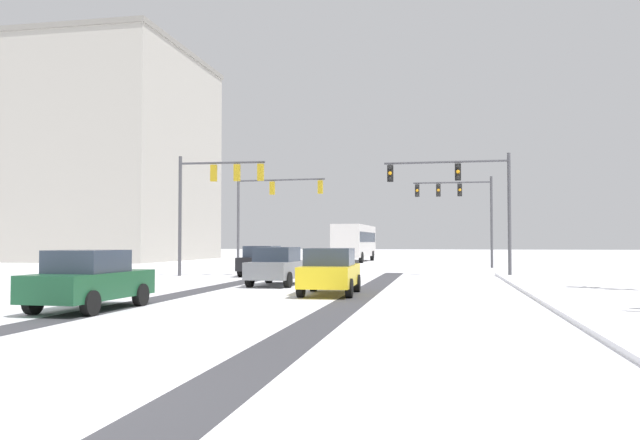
% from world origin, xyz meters
% --- Properties ---
extents(wheel_track_left_lane, '(1.07, 33.03, 0.01)m').
position_xyz_m(wheel_track_left_lane, '(2.48, 15.02, 0.00)').
color(wheel_track_left_lane, '#424247').
rests_on(wheel_track_left_lane, ground).
extents(wheel_track_right_lane, '(1.09, 33.03, 0.01)m').
position_xyz_m(wheel_track_right_lane, '(-3.73, 15.02, 0.00)').
color(wheel_track_right_lane, '#424247').
rests_on(wheel_track_right_lane, ground).
extents(sidewalk_kerb_right, '(4.00, 33.03, 0.12)m').
position_xyz_m(sidewalk_kerb_right, '(10.12, 13.51, 0.06)').
color(sidewalk_kerb_right, white).
rests_on(sidewalk_kerb_right, ground).
extents(traffic_signal_near_right, '(6.61, 0.42, 6.50)m').
position_xyz_m(traffic_signal_near_right, '(6.42, 28.04, 4.67)').
color(traffic_signal_near_right, '#47474C').
rests_on(traffic_signal_near_right, ground).
extents(traffic_signal_near_left, '(4.82, 0.49, 6.50)m').
position_xyz_m(traffic_signal_near_left, '(-6.83, 26.11, 4.75)').
color(traffic_signal_near_left, '#47474C').
rests_on(traffic_signal_near_left, ground).
extents(traffic_signal_far_right, '(5.57, 0.43, 6.50)m').
position_xyz_m(traffic_signal_far_right, '(6.52, 39.98, 4.77)').
color(traffic_signal_far_right, '#47474C').
rests_on(traffic_signal_far_right, ground).
extents(traffic_signal_far_left, '(6.32, 0.60, 6.50)m').
position_xyz_m(traffic_signal_far_left, '(-6.54, 35.91, 4.66)').
color(traffic_signal_far_left, '#47474C').
rests_on(traffic_signal_far_left, ground).
extents(car_black_lead, '(1.92, 4.14, 1.62)m').
position_xyz_m(car_black_lead, '(-4.32, 26.95, 0.82)').
color(car_black_lead, black).
rests_on(car_black_lead, ground).
extents(car_grey_second, '(1.95, 4.16, 1.62)m').
position_xyz_m(car_grey_second, '(-1.58, 19.75, 0.82)').
color(car_grey_second, slate).
rests_on(car_grey_second, ground).
extents(car_yellow_cab_third, '(1.94, 4.15, 1.62)m').
position_xyz_m(car_yellow_cab_third, '(1.41, 15.58, 0.82)').
color(car_yellow_cab_third, yellow).
rests_on(car_yellow_cab_third, ground).
extents(car_dark_green_fourth, '(1.91, 4.14, 1.62)m').
position_xyz_m(car_dark_green_fourth, '(-4.09, 9.41, 0.82)').
color(car_dark_green_fourth, '#194C2D').
rests_on(car_dark_green_fourth, ground).
extents(bus_oncoming, '(2.87, 11.06, 3.38)m').
position_xyz_m(bus_oncoming, '(-2.76, 52.47, 1.99)').
color(bus_oncoming, silver).
rests_on(bus_oncoming, ground).
extents(office_building_far_left_block, '(18.48, 20.04, 21.14)m').
position_xyz_m(office_building_far_left_block, '(-28.80, 53.13, 10.58)').
color(office_building_far_left_block, '#B2ADA3').
rests_on(office_building_far_left_block, ground).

